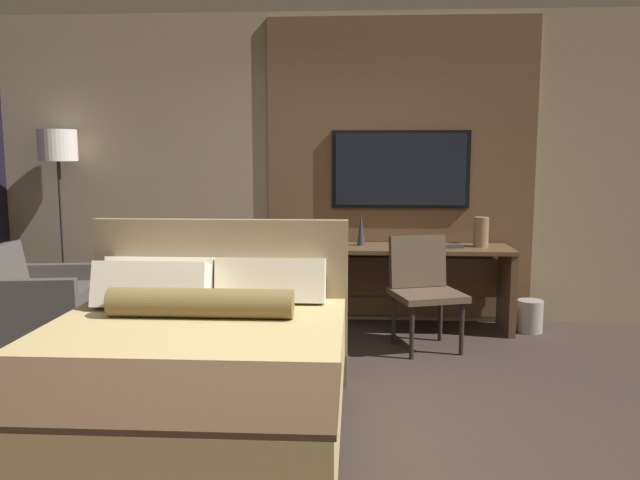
% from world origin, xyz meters
% --- Properties ---
extents(ground_plane, '(16.00, 16.00, 0.00)m').
position_xyz_m(ground_plane, '(0.00, 0.00, 0.00)').
color(ground_plane, '#332823').
extents(wall_back_tv_panel, '(7.20, 0.09, 2.80)m').
position_xyz_m(wall_back_tv_panel, '(0.10, 2.59, 1.40)').
color(wall_back_tv_panel, tan).
rests_on(wall_back_tv_panel, ground_plane).
extents(bed, '(1.68, 2.13, 1.12)m').
position_xyz_m(bed, '(-0.58, -0.11, 0.35)').
color(bed, '#33281E').
rests_on(bed, ground_plane).
extents(desk, '(1.90, 0.54, 0.74)m').
position_xyz_m(desk, '(0.71, 2.30, 0.51)').
color(desk, brown).
rests_on(desk, ground_plane).
extents(tv, '(1.24, 0.04, 0.70)m').
position_xyz_m(tv, '(0.71, 2.52, 1.41)').
color(tv, black).
extents(desk_chair, '(0.63, 0.63, 0.89)m').
position_xyz_m(desk_chair, '(0.86, 1.78, 0.53)').
color(desk_chair, '#4C3D2D').
rests_on(desk_chair, ground_plane).
extents(armchair_by_window, '(0.87, 0.89, 0.81)m').
position_xyz_m(armchair_by_window, '(-2.30, 1.75, 0.28)').
color(armchair_by_window, '#47423D').
rests_on(armchair_by_window, ground_plane).
extents(floor_lamp, '(0.34, 0.34, 1.76)m').
position_xyz_m(floor_lamp, '(-2.36, 2.34, 1.48)').
color(floor_lamp, '#282623').
rests_on(floor_lamp, ground_plane).
extents(vase_tall, '(0.07, 0.07, 0.29)m').
position_xyz_m(vase_tall, '(0.36, 2.32, 0.89)').
color(vase_tall, '#333338').
rests_on(vase_tall, desk).
extents(vase_short, '(0.13, 0.13, 0.26)m').
position_xyz_m(vase_short, '(1.40, 2.29, 0.87)').
color(vase_short, '#846647').
rests_on(vase_short, desk).
extents(book, '(0.25, 0.19, 0.03)m').
position_xyz_m(book, '(1.12, 2.23, 0.76)').
color(book, '#332D28').
rests_on(book, desk).
extents(waste_bin, '(0.22, 0.22, 0.28)m').
position_xyz_m(waste_bin, '(1.84, 2.24, 0.14)').
color(waste_bin, gray).
rests_on(waste_bin, ground_plane).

